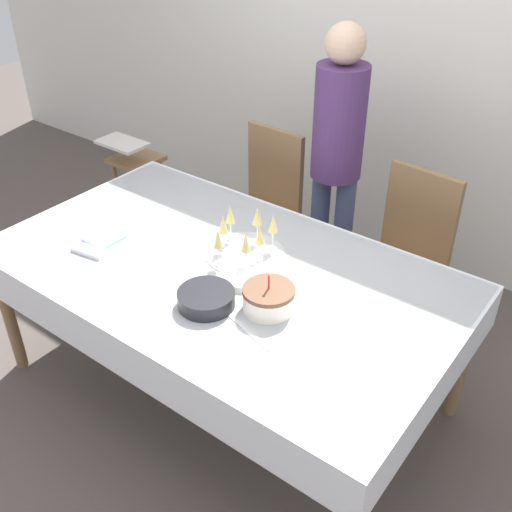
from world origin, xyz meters
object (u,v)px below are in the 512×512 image
(dining_chair_far_right, at_px, (405,253))
(dining_chair_far_left, at_px, (263,202))
(plate_stack_main, at_px, (206,298))
(high_chair, at_px, (135,170))
(birthday_cake, at_px, (269,299))
(plate_stack_dessert, at_px, (242,277))
(gift_bag, at_px, (77,255))
(person_standing, at_px, (338,144))
(champagne_tray, at_px, (244,239))

(dining_chair_far_right, bearing_deg, dining_chair_far_left, 179.99)
(plate_stack_main, bearing_deg, dining_chair_far_right, 73.58)
(high_chair, bearing_deg, plate_stack_main, -33.88)
(dining_chair_far_right, height_order, birthday_cake, dining_chair_far_right)
(dining_chair_far_left, height_order, plate_stack_dessert, dining_chair_far_left)
(plate_stack_main, xyz_separation_m, plate_stack_dessert, (0.01, 0.22, -0.02))
(dining_chair_far_right, xyz_separation_m, gift_bag, (-1.88, -0.71, -0.39))
(plate_stack_dessert, distance_m, gift_bag, 1.68)
(plate_stack_dessert, distance_m, high_chair, 1.84)
(dining_chair_far_left, distance_m, plate_stack_main, 1.33)
(plate_stack_dessert, xyz_separation_m, high_chair, (-1.61, 0.85, -0.28))
(dining_chair_far_right, xyz_separation_m, high_chair, (-1.94, -0.09, -0.04))
(dining_chair_far_right, height_order, plate_stack_main, dining_chair_far_right)
(dining_chair_far_left, relative_size, dining_chair_far_right, 1.00)
(plate_stack_main, xyz_separation_m, person_standing, (-0.18, 1.29, 0.18))
(high_chair, bearing_deg, dining_chair_far_right, 2.76)
(high_chair, bearing_deg, person_standing, 8.77)
(dining_chair_far_left, distance_m, person_standing, 0.61)
(high_chair, bearing_deg, dining_chair_far_left, 5.26)
(plate_stack_main, relative_size, plate_stack_dessert, 1.25)
(dining_chair_far_left, height_order, champagne_tray, dining_chair_far_left)
(birthday_cake, xyz_separation_m, plate_stack_main, (-0.21, -0.13, -0.02))
(high_chair, distance_m, gift_bag, 0.71)
(dining_chair_far_left, bearing_deg, dining_chair_far_right, -0.01)
(dining_chair_far_right, xyz_separation_m, champagne_tray, (-0.45, -0.78, 0.30))
(champagne_tray, distance_m, plate_stack_dessert, 0.22)
(birthday_cake, bearing_deg, dining_chair_far_left, 127.41)
(dining_chair_far_left, distance_m, dining_chair_far_right, 0.92)
(birthday_cake, relative_size, gift_bag, 0.77)
(high_chair, bearing_deg, birthday_cake, -27.54)
(dining_chair_far_right, relative_size, person_standing, 0.60)
(person_standing, height_order, high_chair, person_standing)
(dining_chair_far_left, distance_m, gift_bag, 1.25)
(plate_stack_dessert, bearing_deg, person_standing, 99.64)
(dining_chair_far_left, relative_size, birthday_cake, 4.56)
(birthday_cake, distance_m, plate_stack_dessert, 0.23)
(plate_stack_main, height_order, high_chair, plate_stack_main)
(champagne_tray, relative_size, gift_bag, 1.35)
(champagne_tray, height_order, plate_stack_main, champagne_tray)
(dining_chair_far_left, distance_m, plate_stack_dessert, 1.14)
(birthday_cake, distance_m, plate_stack_main, 0.25)
(dining_chair_far_right, height_order, person_standing, person_standing)
(birthday_cake, height_order, plate_stack_main, birthday_cake)
(champagne_tray, xyz_separation_m, plate_stack_dessert, (0.12, -0.17, -0.07))
(dining_chair_far_left, xyz_separation_m, dining_chair_far_right, (0.92, -0.00, 0.00))
(birthday_cake, bearing_deg, plate_stack_dessert, 156.31)
(plate_stack_main, relative_size, person_standing, 0.15)
(dining_chair_far_left, xyz_separation_m, plate_stack_main, (0.58, -1.17, 0.25))
(birthday_cake, relative_size, plate_stack_main, 0.90)
(dining_chair_far_left, height_order, plate_stack_main, dining_chair_far_left)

